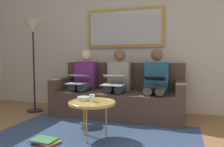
{
  "coord_description": "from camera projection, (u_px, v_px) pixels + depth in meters",
  "views": [
    {
      "loc": [
        -1.03,
        1.58,
        1.01
      ],
      "look_at": [
        0.0,
        -1.7,
        0.75
      ],
      "focal_mm": 35.49,
      "sensor_mm": 36.0,
      "label": 1
    }
  ],
  "objects": [
    {
      "name": "wall_rear",
      "position": [
        126.0,
        42.0,
        4.27
      ],
      "size": [
        6.0,
        0.12,
        2.6
      ],
      "primitive_type": "cube",
      "color": "beige",
      "rests_on": "ground_plane"
    },
    {
      "name": "area_rug",
      "position": [
        91.0,
        139.0,
        2.7
      ],
      "size": [
        2.6,
        1.8,
        0.01
      ],
      "primitive_type": "cube",
      "color": "#33476B",
      "rests_on": "ground_plane"
    },
    {
      "name": "couch",
      "position": [
        119.0,
        97.0,
        3.88
      ],
      "size": [
        2.2,
        0.9,
        0.9
      ],
      "color": "#4C382D",
      "rests_on": "ground_plane"
    },
    {
      "name": "framed_mirror",
      "position": [
        125.0,
        28.0,
        4.16
      ],
      "size": [
        1.46,
        0.05,
        0.72
      ],
      "color": "#B7892D"
    },
    {
      "name": "coffee_table",
      "position": [
        92.0,
        103.0,
        2.71
      ],
      "size": [
        0.58,
        0.58,
        0.46
      ],
      "color": "tan",
      "rests_on": "ground_plane"
    },
    {
      "name": "cup",
      "position": [
        92.0,
        98.0,
        2.74
      ],
      "size": [
        0.07,
        0.07,
        0.09
      ],
      "primitive_type": "cylinder",
      "color": "silver",
      "rests_on": "coffee_table"
    },
    {
      "name": "bowl",
      "position": [
        84.0,
        99.0,
        2.81
      ],
      "size": [
        0.17,
        0.17,
        0.05
      ],
      "primitive_type": "cylinder",
      "color": "beige",
      "rests_on": "coffee_table"
    },
    {
      "name": "person_left",
      "position": [
        156.0,
        81.0,
        3.6
      ],
      "size": [
        0.38,
        0.58,
        1.14
      ],
      "color": "#235B84",
      "rests_on": "couch"
    },
    {
      "name": "laptop_black",
      "position": [
        154.0,
        82.0,
        3.37
      ],
      "size": [
        0.31,
        0.36,
        0.16
      ],
      "color": "black"
    },
    {
      "name": "person_middle",
      "position": [
        118.0,
        80.0,
        3.79
      ],
      "size": [
        0.38,
        0.58,
        1.14
      ],
      "color": "gray",
      "rests_on": "couch"
    },
    {
      "name": "laptop_white",
      "position": [
        114.0,
        80.0,
        3.57
      ],
      "size": [
        0.35,
        0.38,
        0.16
      ],
      "color": "white"
    },
    {
      "name": "person_right",
      "position": [
        84.0,
        79.0,
        3.98
      ],
      "size": [
        0.38,
        0.58,
        1.14
      ],
      "color": "#66236B",
      "rests_on": "couch"
    },
    {
      "name": "laptop_silver",
      "position": [
        78.0,
        79.0,
        3.75
      ],
      "size": [
        0.3,
        0.36,
        0.15
      ],
      "color": "silver"
    },
    {
      "name": "magazine_stack",
      "position": [
        46.0,
        141.0,
        2.58
      ],
      "size": [
        0.34,
        0.28,
        0.05
      ],
      "color": "red",
      "rests_on": "ground_plane"
    },
    {
      "name": "standing_lamp",
      "position": [
        33.0,
        37.0,
        4.01
      ],
      "size": [
        0.32,
        0.32,
        1.66
      ],
      "color": "black",
      "rests_on": "ground_plane"
    }
  ]
}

